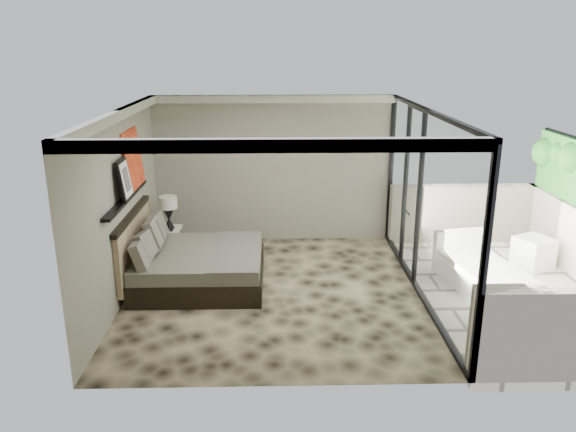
{
  "coord_description": "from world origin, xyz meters",
  "views": [
    {
      "loc": [
        0.01,
        -7.98,
        3.7
      ],
      "look_at": [
        0.23,
        0.4,
        1.12
      ],
      "focal_mm": 35.0,
      "sensor_mm": 36.0,
      "label": 1
    }
  ],
  "objects_px": {
    "nightstand": "(167,242)",
    "ottoman": "(533,253)",
    "table_lamp": "(168,208)",
    "lounger": "(482,274)",
    "bed": "(193,264)"
  },
  "relations": [
    {
      "from": "nightstand",
      "to": "ottoman",
      "type": "distance_m",
      "value": 6.42
    },
    {
      "from": "nightstand",
      "to": "table_lamp",
      "type": "relative_size",
      "value": 0.86
    },
    {
      "from": "lounger",
      "to": "nightstand",
      "type": "bearing_deg",
      "value": 152.94
    },
    {
      "from": "bed",
      "to": "lounger",
      "type": "distance_m",
      "value": 4.59
    },
    {
      "from": "nightstand",
      "to": "ottoman",
      "type": "relative_size",
      "value": 0.95
    },
    {
      "from": "table_lamp",
      "to": "lounger",
      "type": "distance_m",
      "value": 5.43
    },
    {
      "from": "bed",
      "to": "lounger",
      "type": "bearing_deg",
      "value": -3.2
    },
    {
      "from": "lounger",
      "to": "bed",
      "type": "bearing_deg",
      "value": 165.8
    },
    {
      "from": "bed",
      "to": "nightstand",
      "type": "relative_size",
      "value": 4.06
    },
    {
      "from": "nightstand",
      "to": "table_lamp",
      "type": "bearing_deg",
      "value": 56.81
    },
    {
      "from": "bed",
      "to": "nightstand",
      "type": "bearing_deg",
      "value": 117.33
    },
    {
      "from": "bed",
      "to": "table_lamp",
      "type": "xyz_separation_m",
      "value": [
        -0.59,
        1.29,
        0.56
      ]
    },
    {
      "from": "lounger",
      "to": "table_lamp",
      "type": "bearing_deg",
      "value": 152.36
    },
    {
      "from": "nightstand",
      "to": "lounger",
      "type": "bearing_deg",
      "value": 4.48
    },
    {
      "from": "nightstand",
      "to": "ottoman",
      "type": "height_order",
      "value": "ottoman"
    }
  ]
}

